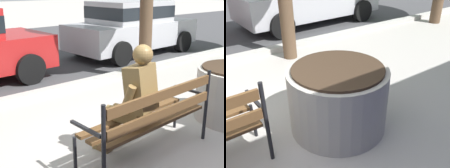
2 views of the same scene
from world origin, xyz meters
The scene contains 1 object.
concrete_planter centered at (1.69, 0.02, 0.41)m, with size 1.21×1.21×0.82m.
Camera 2 is at (0.16, -2.10, 2.05)m, focal length 40.17 mm.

